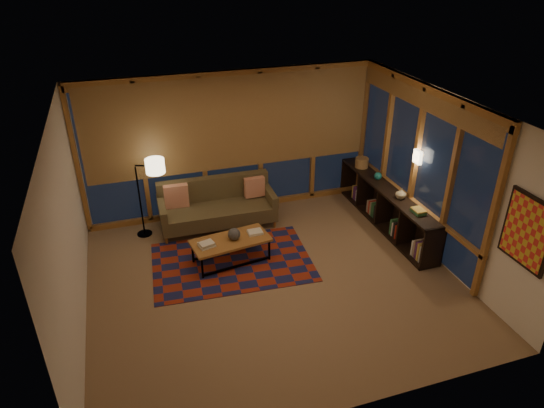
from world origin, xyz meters
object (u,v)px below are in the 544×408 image
object	(u,v)px
coffee_table	(231,250)
floor_lamp	(140,198)
bookshelf	(385,206)
sofa	(217,206)

from	to	relation	value
coffee_table	floor_lamp	distance (m)	1.90
coffee_table	bookshelf	size ratio (longest dim) A/B	0.42
coffee_table	floor_lamp	size ratio (longest dim) A/B	0.85
coffee_table	bookshelf	bearing A→B (deg)	-2.45
sofa	coffee_table	size ratio (longest dim) A/B	1.64
sofa	coffee_table	world-z (taller)	sofa
coffee_table	sofa	bearing A→B (deg)	79.81
floor_lamp	bookshelf	bearing A→B (deg)	7.07
sofa	coffee_table	xyz separation A→B (m)	(-0.04, -1.18, -0.21)
coffee_table	floor_lamp	bearing A→B (deg)	126.37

